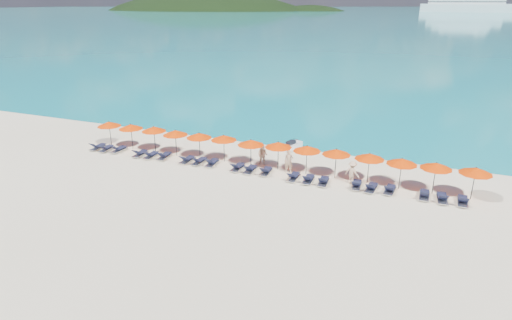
% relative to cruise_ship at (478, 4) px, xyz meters
% --- Properties ---
extents(ground, '(1400.00, 1400.00, 0.00)m').
position_rel_cruise_ship_xyz_m(ground, '(-49.63, -556.53, -8.83)').
color(ground, beige).
extents(sea, '(1600.00, 1300.00, 0.01)m').
position_rel_cruise_ship_xyz_m(sea, '(-49.63, 103.47, -8.82)').
color(sea, '#1FA9B2').
rests_on(sea, ground).
extents(headland_main, '(374.00, 242.00, 126.50)m').
position_rel_cruise_ship_xyz_m(headland_main, '(-349.63, -16.53, -46.83)').
color(headland_main, black).
rests_on(headland_main, ground).
extents(headland_small, '(162.00, 126.00, 85.50)m').
position_rel_cruise_ship_xyz_m(headland_small, '(-199.63, 3.47, -43.83)').
color(headland_small, black).
rests_on(headland_small, ground).
extents(cruise_ship, '(123.03, 29.69, 33.92)m').
position_rel_cruise_ship_xyz_m(cruise_ship, '(0.00, 0.00, 0.00)').
color(cruise_ship, white).
rests_on(cruise_ship, ground).
extents(jetski, '(1.43, 2.37, 0.79)m').
position_rel_cruise_ship_xyz_m(jetski, '(-48.96, -546.84, -8.50)').
color(jetski, white).
rests_on(jetski, ground).
extents(beachgoer_a, '(0.76, 0.62, 1.82)m').
position_rel_cruise_ship_xyz_m(beachgoer_a, '(-47.51, -552.20, -7.92)').
color(beachgoer_a, '#D2AA86').
rests_on(beachgoer_a, ground).
extents(beachgoer_b, '(0.85, 0.50, 1.72)m').
position_rel_cruise_ship_xyz_m(beachgoer_b, '(-49.93, -551.42, -7.97)').
color(beachgoer_b, '#D2AA86').
rests_on(beachgoer_b, ground).
extents(beachgoer_c, '(1.21, 0.85, 1.71)m').
position_rel_cruise_ship_xyz_m(beachgoer_c, '(-42.70, -552.46, -7.97)').
color(beachgoer_c, '#D2AA86').
rests_on(beachgoer_c, ground).
extents(umbrella_0, '(2.10, 2.10, 2.28)m').
position_rel_cruise_ship_xyz_m(umbrella_0, '(-64.37, -552.01, -6.81)').
color(umbrella_0, black).
rests_on(umbrella_0, ground).
extents(umbrella_1, '(2.10, 2.10, 2.28)m').
position_rel_cruise_ship_xyz_m(umbrella_1, '(-62.05, -551.98, -6.81)').
color(umbrella_1, black).
rests_on(umbrella_1, ground).
extents(umbrella_2, '(2.10, 2.10, 2.28)m').
position_rel_cruise_ship_xyz_m(umbrella_2, '(-59.77, -551.83, -6.81)').
color(umbrella_2, black).
rests_on(umbrella_2, ground).
extents(umbrella_3, '(2.10, 2.10, 2.28)m').
position_rel_cruise_ship_xyz_m(umbrella_3, '(-57.48, -552.07, -6.81)').
color(umbrella_3, black).
rests_on(umbrella_3, ground).
extents(umbrella_4, '(2.10, 2.10, 2.28)m').
position_rel_cruise_ship_xyz_m(umbrella_4, '(-55.26, -552.01, -6.81)').
color(umbrella_4, black).
rests_on(umbrella_4, ground).
extents(umbrella_5, '(2.10, 2.10, 2.28)m').
position_rel_cruise_ship_xyz_m(umbrella_5, '(-53.13, -551.80, -6.81)').
color(umbrella_5, black).
rests_on(umbrella_5, ground).
extents(umbrella_6, '(2.10, 2.10, 2.28)m').
position_rel_cruise_ship_xyz_m(umbrella_6, '(-50.65, -552.09, -6.81)').
color(umbrella_6, black).
rests_on(umbrella_6, ground).
extents(umbrella_7, '(2.10, 2.10, 2.28)m').
position_rel_cruise_ship_xyz_m(umbrella_7, '(-48.49, -551.83, -6.81)').
color(umbrella_7, black).
rests_on(umbrella_7, ground).
extents(umbrella_8, '(2.10, 2.10, 2.28)m').
position_rel_cruise_ship_xyz_m(umbrella_8, '(-46.23, -551.86, -6.81)').
color(umbrella_8, black).
rests_on(umbrella_8, ground).
extents(umbrella_9, '(2.10, 2.10, 2.28)m').
position_rel_cruise_ship_xyz_m(umbrella_9, '(-44.04, -551.80, -6.81)').
color(umbrella_9, black).
rests_on(umbrella_9, ground).
extents(umbrella_10, '(2.10, 2.10, 2.28)m').
position_rel_cruise_ship_xyz_m(umbrella_10, '(-41.68, -551.84, -6.81)').
color(umbrella_10, black).
rests_on(umbrella_10, ground).
extents(umbrella_11, '(2.10, 2.10, 2.28)m').
position_rel_cruise_ship_xyz_m(umbrella_11, '(-39.49, -552.05, -6.81)').
color(umbrella_11, black).
rests_on(umbrella_11, ground).
extents(umbrella_12, '(2.10, 2.10, 2.28)m').
position_rel_cruise_ship_xyz_m(umbrella_12, '(-37.31, -552.04, -6.81)').
color(umbrella_12, black).
rests_on(umbrella_12, ground).
extents(umbrella_13, '(2.10, 2.10, 2.28)m').
position_rel_cruise_ship_xyz_m(umbrella_13, '(-34.94, -552.02, -6.81)').
color(umbrella_13, black).
rests_on(umbrella_13, ground).
extents(lounger_0, '(0.65, 1.71, 0.66)m').
position_rel_cruise_ship_xyz_m(lounger_0, '(-64.76, -553.31, -8.59)').
color(lounger_0, silver).
rests_on(lounger_0, ground).
extents(lounger_1, '(0.79, 1.75, 0.66)m').
position_rel_cruise_ship_xyz_m(lounger_1, '(-63.78, -553.36, -8.59)').
color(lounger_1, silver).
rests_on(lounger_1, ground).
extents(lounger_2, '(0.68, 1.72, 0.66)m').
position_rel_cruise_ship_xyz_m(lounger_2, '(-62.64, -553.14, -8.59)').
color(lounger_2, silver).
rests_on(lounger_2, ground).
extents(lounger_3, '(0.69, 1.73, 0.66)m').
position_rel_cruise_ship_xyz_m(lounger_3, '(-60.26, -553.34, -8.59)').
color(lounger_3, silver).
rests_on(lounger_3, ground).
extents(lounger_4, '(0.68, 1.72, 0.66)m').
position_rel_cruise_ship_xyz_m(lounger_4, '(-59.17, -553.35, -8.59)').
color(lounger_4, silver).
rests_on(lounger_4, ground).
extents(lounger_5, '(0.77, 1.75, 0.66)m').
position_rel_cruise_ship_xyz_m(lounger_5, '(-58.03, -553.09, -8.59)').
color(lounger_5, silver).
rests_on(lounger_5, ground).
extents(lounger_6, '(0.68, 1.72, 0.66)m').
position_rel_cruise_ship_xyz_m(lounger_6, '(-55.80, -553.15, -8.59)').
color(lounger_6, silver).
rests_on(lounger_6, ground).
extents(lounger_7, '(0.76, 1.74, 0.66)m').
position_rel_cruise_ship_xyz_m(lounger_7, '(-54.74, -553.09, -8.59)').
color(lounger_7, silver).
rests_on(lounger_7, ground).
extents(lounger_8, '(0.76, 1.75, 0.66)m').
position_rel_cruise_ship_xyz_m(lounger_8, '(-53.63, -552.99, -8.59)').
color(lounger_8, silver).
rests_on(lounger_8, ground).
extents(lounger_9, '(0.65, 1.71, 0.66)m').
position_rel_cruise_ship_xyz_m(lounger_9, '(-51.34, -553.13, -8.59)').
color(lounger_9, silver).
rests_on(lounger_9, ground).
extents(lounger_10, '(0.66, 1.71, 0.66)m').
position_rel_cruise_ship_xyz_m(lounger_10, '(-50.26, -553.18, -8.59)').
color(lounger_10, silver).
rests_on(lounger_10, ground).
extents(lounger_11, '(0.73, 1.74, 0.66)m').
position_rel_cruise_ship_xyz_m(lounger_11, '(-49.02, -553.06, -8.59)').
color(lounger_11, silver).
rests_on(lounger_11, ground).
extents(lounger_12, '(0.67, 1.72, 0.66)m').
position_rel_cruise_ship_xyz_m(lounger_12, '(-46.76, -553.32, -8.59)').
color(lounger_12, silver).
rests_on(lounger_12, ground).
extents(lounger_13, '(0.68, 1.72, 0.66)m').
position_rel_cruise_ship_xyz_m(lounger_13, '(-45.63, -553.36, -8.59)').
color(lounger_13, silver).
rests_on(lounger_13, ground).
extents(lounger_14, '(0.73, 1.74, 0.66)m').
position_rel_cruise_ship_xyz_m(lounger_14, '(-44.53, -553.32, -8.59)').
color(lounger_14, silver).
rests_on(lounger_14, ground).
extents(lounger_15, '(0.68, 1.72, 0.66)m').
position_rel_cruise_ship_xyz_m(lounger_15, '(-42.25, -553.04, -8.59)').
color(lounger_15, silver).
rests_on(lounger_15, ground).
extents(lounger_16, '(0.77, 1.75, 0.66)m').
position_rel_cruise_ship_xyz_m(lounger_16, '(-41.22, -553.15, -8.59)').
color(lounger_16, silver).
rests_on(lounger_16, ground).
extents(lounger_17, '(0.76, 1.75, 0.66)m').
position_rel_cruise_ship_xyz_m(lounger_17, '(-40.00, -553.00, -8.59)').
color(lounger_17, silver).
rests_on(lounger_17, ground).
extents(lounger_18, '(0.64, 1.71, 0.66)m').
position_rel_cruise_ship_xyz_m(lounger_18, '(-37.79, -553.02, -8.59)').
color(lounger_18, silver).
rests_on(lounger_18, ground).
extents(lounger_19, '(0.76, 1.75, 0.66)m').
position_rel_cruise_ship_xyz_m(lounger_19, '(-36.69, -553.09, -8.59)').
color(lounger_19, silver).
rests_on(lounger_19, ground).
extents(lounger_20, '(0.64, 1.71, 0.66)m').
position_rel_cruise_ship_xyz_m(lounger_20, '(-35.47, -553.05, -8.59)').
color(lounger_20, silver).
rests_on(lounger_20, ground).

